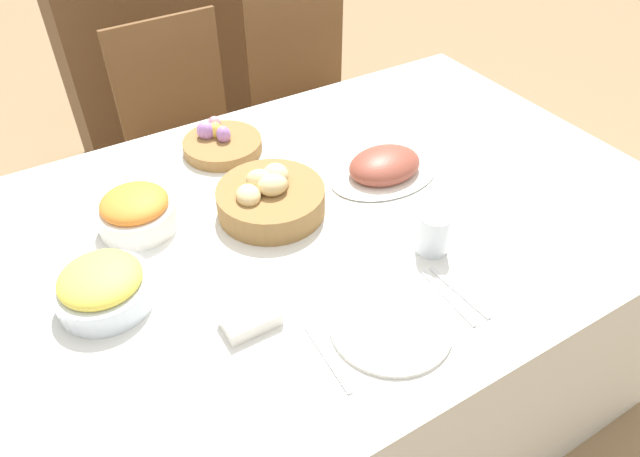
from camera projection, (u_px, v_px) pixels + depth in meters
ground_plane at (314, 394)px, 1.87m from camera, size 12.00×12.00×0.00m
dining_table at (313, 319)px, 1.63m from camera, size 1.79×1.14×0.75m
chair_far_center at (191, 138)px, 2.16m from camera, size 0.44×0.44×0.90m
chair_far_right at (308, 104)px, 2.36m from camera, size 0.46×0.46×0.90m
sideboard at (192, 51)px, 2.74m from camera, size 1.17×0.44×1.00m
bread_basket at (270, 197)px, 1.37m from camera, size 0.26×0.26×0.12m
egg_basket at (221, 143)px, 1.59m from camera, size 0.22×0.22×0.08m
ham_platter at (384, 167)px, 1.50m from camera, size 0.31×0.22×0.08m
carrot_bowl at (136, 211)px, 1.33m from camera, size 0.18×0.18×0.10m
pineapple_bowl at (103, 287)px, 1.14m from camera, size 0.20×0.20×0.10m
dinner_plate at (391, 325)px, 1.12m from camera, size 0.24×0.24×0.01m
fork at (327, 358)px, 1.06m from camera, size 0.02×0.17×0.00m
knife at (448, 298)px, 1.18m from camera, size 0.02×0.17×0.00m
spoon at (459, 292)px, 1.19m from camera, size 0.02×0.17×0.00m
drinking_cup at (433, 233)px, 1.26m from camera, size 0.07×0.07×0.10m
butter_dish at (250, 319)px, 1.12m from camera, size 0.11×0.07×0.03m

